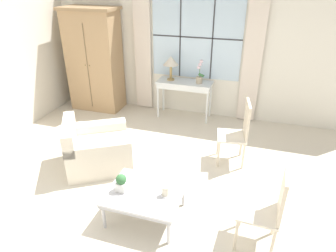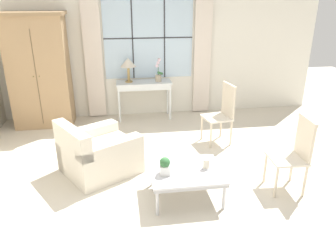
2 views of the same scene
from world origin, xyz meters
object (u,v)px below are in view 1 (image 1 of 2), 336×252
(accent_chair_wooden, at_px, (270,206))
(coffee_table, at_px, (145,194))
(potted_orchid, at_px, (200,75))
(armchair_upholstered, at_px, (97,150))
(pillar_candle, at_px, (165,192))
(side_chair_wooden, at_px, (239,130))
(potted_plant_small, at_px, (121,183))
(table_lamp, at_px, (171,62))
(armoire, at_px, (95,60))
(console_table, at_px, (185,86))

(accent_chair_wooden, distance_m, coffee_table, 1.45)
(potted_orchid, relative_size, armchair_upholstered, 0.37)
(potted_orchid, relative_size, coffee_table, 0.52)
(coffee_table, bearing_deg, armchair_upholstered, 144.02)
(coffee_table, bearing_deg, pillar_candle, 1.69)
(side_chair_wooden, xyz_separation_m, potted_plant_small, (-1.23, -1.65, -0.08))
(table_lamp, bearing_deg, armchair_upholstered, -103.98)
(potted_orchid, xyz_separation_m, coffee_table, (-0.01, -2.99, -0.60))
(armoire, height_order, coffee_table, armoire)
(armoire, relative_size, armchair_upholstered, 1.68)
(potted_orchid, bearing_deg, pillar_candle, -85.22)
(potted_orchid, xyz_separation_m, side_chair_wooden, (0.94, -1.40, -0.37))
(potted_plant_small, bearing_deg, side_chair_wooden, 53.25)
(table_lamp, xyz_separation_m, pillar_candle, (0.85, -3.00, -0.72))
(armoire, bearing_deg, console_table, 1.89)
(pillar_candle, bearing_deg, potted_orchid, 94.78)
(accent_chair_wooden, bearing_deg, console_table, 119.77)
(potted_plant_small, bearing_deg, armoire, 123.79)
(side_chair_wooden, xyz_separation_m, coffee_table, (-0.95, -1.59, -0.24))
(potted_plant_small, xyz_separation_m, pillar_candle, (0.54, 0.06, -0.06))
(side_chair_wooden, bearing_deg, armchair_upholstered, -159.84)
(potted_orchid, height_order, accent_chair_wooden, potted_orchid)
(side_chair_wooden, relative_size, accent_chair_wooden, 1.04)
(armoire, distance_m, side_chair_wooden, 3.53)
(console_table, relative_size, table_lamp, 2.27)
(armoire, bearing_deg, potted_plant_small, -56.21)
(side_chair_wooden, bearing_deg, potted_orchid, 124.00)
(potted_orchid, xyz_separation_m, accent_chair_wooden, (1.42, -3.00, -0.38))
(armchair_upholstered, xyz_separation_m, coffee_table, (1.13, -0.82, 0.07))
(armoire, xyz_separation_m, side_chair_wooden, (3.23, -1.34, -0.50))
(armchair_upholstered, bearing_deg, potted_plant_small, -45.77)
(console_table, distance_m, armchair_upholstered, 2.36)
(console_table, relative_size, coffee_table, 1.23)
(pillar_candle, bearing_deg, side_chair_wooden, 66.33)
(table_lamp, xyz_separation_m, potted_orchid, (0.60, -0.02, -0.21))
(armchair_upholstered, bearing_deg, table_lamp, 76.02)
(table_lamp, distance_m, coffee_table, 3.17)
(armchair_upholstered, bearing_deg, pillar_candle, -30.33)
(armchair_upholstered, relative_size, accent_chair_wooden, 1.27)
(console_table, height_order, armchair_upholstered, armchair_upholstered)
(console_table, height_order, potted_orchid, potted_orchid)
(potted_orchid, relative_size, pillar_candle, 3.32)
(accent_chair_wooden, bearing_deg, table_lamp, 123.73)
(side_chair_wooden, height_order, coffee_table, side_chair_wooden)
(potted_plant_small, bearing_deg, potted_orchid, 84.61)
(armchair_upholstered, bearing_deg, console_table, 68.74)
(accent_chair_wooden, xyz_separation_m, coffee_table, (-1.43, 0.02, -0.22))
(side_chair_wooden, xyz_separation_m, pillar_candle, (-0.69, -1.58, -0.14))
(armoire, relative_size, side_chair_wooden, 2.06)
(console_table, height_order, coffee_table, console_table)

